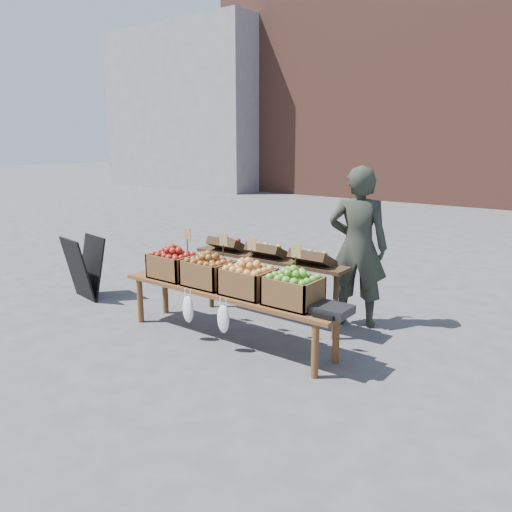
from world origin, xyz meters
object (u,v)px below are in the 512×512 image
Objects in this scene: crate_golden_apples at (173,266)px; crate_green_apples at (293,291)px; chalkboard_sign at (84,267)px; back_table at (268,280)px; vendor at (358,247)px; crate_russet_pears at (208,273)px; crate_red_apples at (248,282)px; weighing_scale at (332,310)px; display_bench at (228,315)px.

crate_golden_apples is 1.65m from crate_green_apples.
crate_golden_apples is (1.71, 0.04, 0.28)m from chalkboard_sign.
back_table is 1.10m from crate_green_apples.
vendor is 1.74m from crate_russet_pears.
chalkboard_sign is 2.82m from crate_red_apples.
chalkboard_sign reaches higher than crate_russet_pears.
crate_russet_pears is 1.00× the size of crate_green_apples.
chalkboard_sign is (-3.41, -1.32, -0.50)m from vendor.
crate_green_apples is 1.47× the size of weighing_scale.
crate_golden_apples is (-0.83, -0.72, 0.19)m from back_table.
crate_red_apples is (0.28, 0.00, 0.42)m from display_bench.
vendor reaches higher than chalkboard_sign.
chalkboard_sign reaches higher than weighing_scale.
back_table is at bearing 110.28° from crate_red_apples.
crate_russet_pears is (2.26, 0.04, 0.28)m from chalkboard_sign.
back_table is (-0.87, -0.56, -0.41)m from vendor.
back_table is at bearing 138.58° from crate_green_apples.
crate_red_apples reaches higher than display_bench.
weighing_scale is (3.78, 0.04, 0.18)m from chalkboard_sign.
weighing_scale is at bearing 0.00° from crate_red_apples.
display_bench is at bearing 36.34° from vendor.
crate_russet_pears reaches higher than weighing_scale.
chalkboard_sign is at bearing -179.17° from display_bench.
chalkboard_sign reaches higher than crate_red_apples.
crate_russet_pears is 1.47× the size of weighing_scale.
crate_red_apples is at bearing -69.72° from back_table.
crate_golden_apples is 1.47× the size of weighing_scale.
crate_red_apples is at bearing 180.00° from weighing_scale.
crate_golden_apples is 1.00× the size of crate_russet_pears.
crate_green_apples is (3.36, 0.04, 0.28)m from chalkboard_sign.
vendor reaches higher than crate_green_apples.
crate_golden_apples is at bearing 180.00° from crate_green_apples.
vendor is 3.72× the size of crate_green_apples.
display_bench is 5.40× the size of crate_red_apples.
display_bench is 0.51m from crate_red_apples.
vendor is 1.11m from back_table.
vendor is at bearing 87.76° from crate_green_apples.
back_table is 1.12m from crate_golden_apples.
crate_russet_pears is (-0.27, 0.00, 0.42)m from display_bench.
chalkboard_sign is at bearing -179.26° from crate_red_apples.
chalkboard_sign is 0.32× the size of display_bench.
vendor is at bearing 36.99° from crate_golden_apples.
vendor is at bearing 55.65° from display_bench.
weighing_scale is at bearing 0.00° from crate_golden_apples.
crate_golden_apples is (-1.70, -1.28, -0.22)m from vendor.
back_table is at bearing 13.60° from vendor.
crate_russet_pears and crate_green_apples have the same top height.
crate_russet_pears is at bearing 180.00° from weighing_scale.
crate_russet_pears is at bearing 180.00° from crate_red_apples.
crate_red_apples and crate_green_apples have the same top height.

